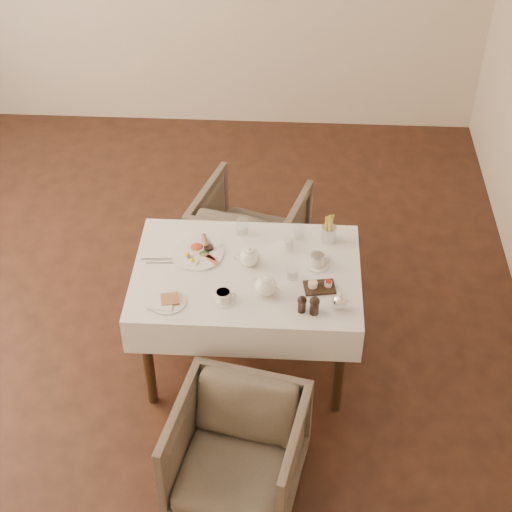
{
  "coord_description": "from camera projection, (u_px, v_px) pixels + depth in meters",
  "views": [
    {
      "loc": [
        0.68,
        -3.61,
        3.7
      ],
      "look_at": [
        0.5,
        -0.29,
        0.82
      ],
      "focal_mm": 55.0,
      "sensor_mm": 36.0,
      "label": 1
    }
  ],
  "objects": [
    {
      "name": "teapot_front",
      "position": [
        266.0,
        285.0,
        4.21
      ],
      "size": [
        0.2,
        0.18,
        0.14
      ],
      "primitive_type": null,
      "rotation": [
        0.0,
        0.0,
        -0.32
      ],
      "color": "white",
      "rests_on": "table"
    },
    {
      "name": "table",
      "position": [
        247.0,
        286.0,
        4.48
      ],
      "size": [
        1.28,
        0.88,
        0.75
      ],
      "color": "black",
      "rests_on": "ground"
    },
    {
      "name": "teacup_near",
      "position": [
        223.0,
        297.0,
        4.2
      ],
      "size": [
        0.13,
        0.13,
        0.06
      ],
      "rotation": [
        0.0,
        0.0,
        0.05
      ],
      "color": "white",
      "rests_on": "table"
    },
    {
      "name": "glass_left",
      "position": [
        242.0,
        226.0,
        4.62
      ],
      "size": [
        0.09,
        0.09,
        0.1
      ],
      "primitive_type": "cylinder",
      "rotation": [
        0.0,
        0.0,
        0.33
      ],
      "color": "silver",
      "rests_on": "table"
    },
    {
      "name": "pepper_mill_left",
      "position": [
        302.0,
        304.0,
        4.12
      ],
      "size": [
        0.06,
        0.06,
        0.1
      ],
      "primitive_type": null,
      "rotation": [
        0.0,
        0.0,
        0.28
      ],
      "color": "black",
      "rests_on": "table"
    },
    {
      "name": "cutlery_fork",
      "position": [
        159.0,
        259.0,
        4.47
      ],
      "size": [
        0.21,
        0.03,
        0.0
      ],
      "primitive_type": "cube",
      "rotation": [
        0.0,
        0.0,
        1.61
      ],
      "color": "silver",
      "rests_on": "table"
    },
    {
      "name": "teacup_far",
      "position": [
        317.0,
        260.0,
        4.42
      ],
      "size": [
        0.14,
        0.14,
        0.07
      ],
      "rotation": [
        0.0,
        0.0,
        -0.07
      ],
      "color": "white",
      "rests_on": "table"
    },
    {
      "name": "condiment_board",
      "position": [
        319.0,
        286.0,
        4.28
      ],
      "size": [
        0.19,
        0.14,
        0.04
      ],
      "rotation": [
        0.0,
        0.0,
        0.16
      ],
      "color": "black",
      "rests_on": "table"
    },
    {
      "name": "fries_cup",
      "position": [
        329.0,
        230.0,
        4.55
      ],
      "size": [
        0.09,
        0.09,
        0.18
      ],
      "rotation": [
        0.0,
        0.0,
        0.42
      ],
      "color": "silver",
      "rests_on": "table"
    },
    {
      "name": "glass_mid",
      "position": [
        293.0,
        271.0,
        4.33
      ],
      "size": [
        0.07,
        0.07,
        0.09
      ],
      "primitive_type": "cylinder",
      "rotation": [
        0.0,
        0.0,
        0.1
      ],
      "color": "silver",
      "rests_on": "table"
    },
    {
      "name": "armchair_near",
      "position": [
        237.0,
        452.0,
        4.02
      ],
      "size": [
        0.77,
        0.79,
        0.61
      ],
      "primitive_type": "imported",
      "rotation": [
        0.0,
        0.0,
        -0.21
      ],
      "color": "brown",
      "rests_on": "ground"
    },
    {
      "name": "glass_right",
      "position": [
        299.0,
        231.0,
        4.59
      ],
      "size": [
        0.08,
        0.08,
        0.09
      ],
      "primitive_type": "cylinder",
      "rotation": [
        0.0,
        0.0,
        -0.26
      ],
      "color": "silver",
      "rests_on": "table"
    },
    {
      "name": "pepper_mill_right",
      "position": [
        314.0,
        305.0,
        4.11
      ],
      "size": [
        0.07,
        0.07,
        0.11
      ],
      "primitive_type": null,
      "rotation": [
        0.0,
        0.0,
        -0.18
      ],
      "color": "black",
      "rests_on": "table"
    },
    {
      "name": "cutlery_knife",
      "position": [
        163.0,
        263.0,
        4.45
      ],
      "size": [
        0.19,
        0.03,
        0.0
      ],
      "primitive_type": "cube",
      "rotation": [
        0.0,
        0.0,
        1.63
      ],
      "color": "silver",
      "rests_on": "table"
    },
    {
      "name": "side_plate",
      "position": [
        166.0,
        302.0,
        4.2
      ],
      "size": [
        0.2,
        0.19,
        0.02
      ],
      "rotation": [
        0.0,
        0.0,
        0.01
      ],
      "color": "white",
      "rests_on": "table"
    },
    {
      "name": "creamer",
      "position": [
        287.0,
        244.0,
        4.52
      ],
      "size": [
        0.06,
        0.06,
        0.07
      ],
      "primitive_type": "cylinder",
      "rotation": [
        0.0,
        0.0,
        0.04
      ],
      "color": "white",
      "rests_on": "table"
    },
    {
      "name": "breakfast_plate",
      "position": [
        198.0,
        252.0,
        4.5
      ],
      "size": [
        0.3,
        0.3,
        0.04
      ],
      "rotation": [
        0.0,
        0.0,
        -0.17
      ],
      "color": "white",
      "rests_on": "table"
    },
    {
      "name": "silver_pot",
      "position": [
        340.0,
        301.0,
        4.14
      ],
      "size": [
        0.11,
        0.1,
        0.11
      ],
      "primitive_type": null,
      "rotation": [
        0.0,
        0.0,
        0.14
      ],
      "color": "white",
      "rests_on": "table"
    },
    {
      "name": "armchair_far",
      "position": [
        250.0,
        232.0,
        5.35
      ],
      "size": [
        0.85,
        0.87,
        0.63
      ],
      "primitive_type": "imported",
      "rotation": [
        0.0,
        0.0,
        2.84
      ],
      "color": "brown",
      "rests_on": "ground"
    },
    {
      "name": "teapot_centre",
      "position": [
        249.0,
        256.0,
        4.4
      ],
      "size": [
        0.17,
        0.14,
        0.13
      ],
      "primitive_type": null,
      "rotation": [
        0.0,
        0.0,
        0.11
      ],
      "color": "white",
      "rests_on": "table"
    }
  ]
}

